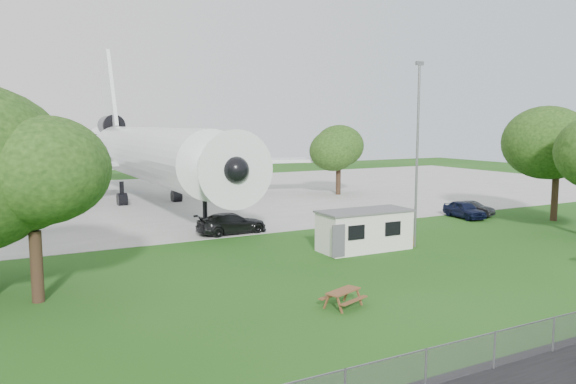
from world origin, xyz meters
name	(u,v)px	position (x,y,z in m)	size (l,w,h in m)	color
ground	(371,288)	(0.00, 0.00, 0.00)	(160.00, 160.00, 0.00)	#2D5D1E
concrete_apron	(161,199)	(0.00, 38.00, 0.01)	(120.00, 46.00, 0.03)	#B7B7B2
airliner	(146,152)	(-2.00, 35.86, 5.27)	(46.36, 47.73, 17.69)	white
site_cabin	(365,230)	(4.79, 7.14, 1.31)	(6.77, 2.80, 2.62)	silver
picnic_west	(343,307)	(-2.85, -1.76, 0.00)	(1.80, 1.50, 0.76)	brown
fence	(534,357)	(0.00, -9.50, 0.00)	(58.00, 0.04, 1.30)	gray
lamp_mast	(417,157)	(8.20, 6.20, 6.00)	(0.16, 0.16, 12.00)	slate
tree_west_small	(32,179)	(-14.83, 5.49, 5.70)	(5.95, 5.95, 8.69)	#382619
tree_east_back	(558,148)	(25.48, 8.57, 6.17)	(7.44, 7.44, 9.90)	#382619
tree_far_apron	(339,149)	(18.97, 31.76, 5.25)	(5.77, 5.77, 8.15)	#382619
car_ne_hatch	(464,210)	(19.73, 13.08, 0.73)	(1.73, 4.30, 1.47)	black
car_ne_sedan	(472,209)	(21.21, 13.64, 0.64)	(1.35, 3.87, 1.27)	black
car_apron_van	(232,223)	(-0.76, 16.20, 0.77)	(2.17, 5.33, 1.55)	black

